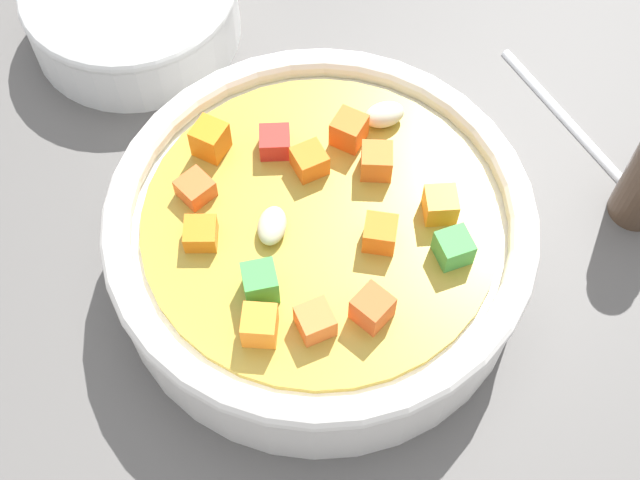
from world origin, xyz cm
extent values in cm
cube|color=#565451|center=(0.00, 0.00, -1.00)|extent=(140.00, 140.00, 2.00)
cylinder|color=white|center=(0.00, 0.00, 2.13)|extent=(20.92, 20.92, 4.27)
torus|color=white|center=(0.00, 0.00, 4.72)|extent=(21.16, 21.16, 1.49)
cylinder|color=#B09432|center=(0.00, 0.00, 4.47)|extent=(17.43, 17.43, 0.40)
cube|color=orange|center=(3.09, -0.34, 5.38)|extent=(1.85, 1.85, 1.43)
cube|color=orange|center=(-6.66, 1.50, 5.56)|extent=(1.60, 1.60, 1.78)
ellipsoid|color=beige|center=(-1.81, -1.55, 5.15)|extent=(1.87, 2.41, 0.96)
cube|color=orange|center=(-4.67, -3.35, 5.22)|extent=(2.01, 2.01, 1.10)
cube|color=orange|center=(2.13, -5.32, 5.34)|extent=(2.14, 2.14, 1.35)
cube|color=orange|center=(-0.01, -6.56, 5.49)|extent=(1.94, 1.94, 1.64)
cube|color=orange|center=(-1.66, 2.47, 5.32)|extent=(2.13, 2.13, 1.31)
cube|color=#DC5B25|center=(-6.11, -1.20, 5.21)|extent=(1.98, 1.98, 1.08)
cube|color=orange|center=(-0.58, 4.89, 5.48)|extent=(1.62, 1.62, 1.62)
cube|color=orange|center=(1.40, 3.72, 5.43)|extent=(1.97, 1.97, 1.53)
cube|color=orange|center=(5.14, 2.62, 5.41)|extent=(2.05, 2.05, 1.48)
cube|color=red|center=(-3.74, 2.84, 5.27)|extent=(2.03, 2.03, 1.20)
cube|color=green|center=(6.50, 0.67, 5.39)|extent=(2.14, 2.14, 1.43)
ellipsoid|color=beige|center=(0.64, 6.68, 5.27)|extent=(2.48, 2.45, 1.20)
cube|color=green|center=(-0.88, -4.69, 5.55)|extent=(2.12, 2.12, 1.77)
cube|color=#DC5C2A|center=(4.22, -3.77, 5.47)|extent=(1.91, 1.91, 1.61)
cylinder|color=silver|center=(10.54, 13.72, 0.31)|extent=(12.47, 9.25, 0.61)
cylinder|color=white|center=(-17.05, 10.40, 1.71)|extent=(12.79, 12.79, 3.41)
camera|label=1|loc=(8.61, -19.40, 39.89)|focal=47.75mm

